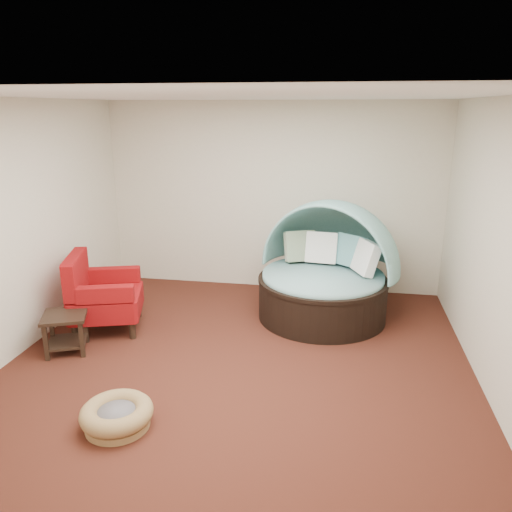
% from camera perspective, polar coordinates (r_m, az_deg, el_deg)
% --- Properties ---
extents(floor, '(5.00, 5.00, 0.00)m').
position_cam_1_polar(floor, '(5.62, -1.92, -12.01)').
color(floor, '#491D15').
rests_on(floor, ground).
extents(wall_back, '(5.00, 0.00, 5.00)m').
position_cam_1_polar(wall_back, '(7.51, 1.89, 6.69)').
color(wall_back, beige).
rests_on(wall_back, floor).
extents(wall_front, '(5.00, 0.00, 5.00)m').
position_cam_1_polar(wall_front, '(2.85, -12.64, -10.73)').
color(wall_front, beige).
rests_on(wall_front, floor).
extents(wall_left, '(0.00, 5.00, 5.00)m').
position_cam_1_polar(wall_left, '(6.12, -25.66, 2.76)').
color(wall_left, beige).
rests_on(wall_left, floor).
extents(wall_right, '(0.00, 5.00, 5.00)m').
position_cam_1_polar(wall_right, '(5.21, 25.94, 0.54)').
color(wall_right, beige).
rests_on(wall_right, floor).
extents(ceiling, '(5.00, 5.00, 0.00)m').
position_cam_1_polar(ceiling, '(4.94, -2.24, 17.84)').
color(ceiling, white).
rests_on(ceiling, wall_back).
extents(canopy_daybed, '(2.22, 2.19, 1.55)m').
position_cam_1_polar(canopy_daybed, '(6.63, 8.05, -0.90)').
color(canopy_daybed, black).
rests_on(canopy_daybed, floor).
extents(pet_basket, '(0.80, 0.80, 0.22)m').
position_cam_1_polar(pet_basket, '(4.73, -15.60, -17.12)').
color(pet_basket, olive).
rests_on(pet_basket, floor).
extents(red_armchair, '(1.05, 1.05, 0.98)m').
position_cam_1_polar(red_armchair, '(6.52, -17.31, -4.28)').
color(red_armchair, black).
rests_on(red_armchair, floor).
extents(side_table, '(0.61, 0.61, 0.45)m').
position_cam_1_polar(side_table, '(6.12, -20.92, -7.63)').
color(side_table, black).
rests_on(side_table, floor).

